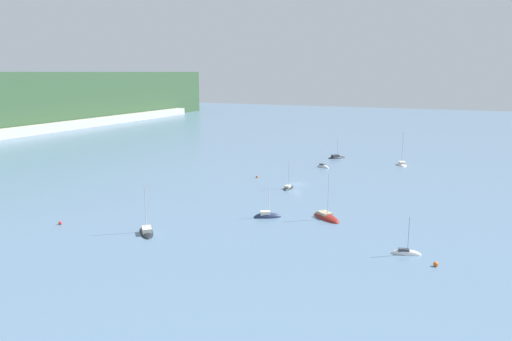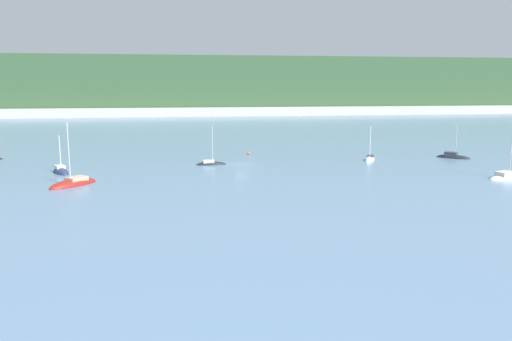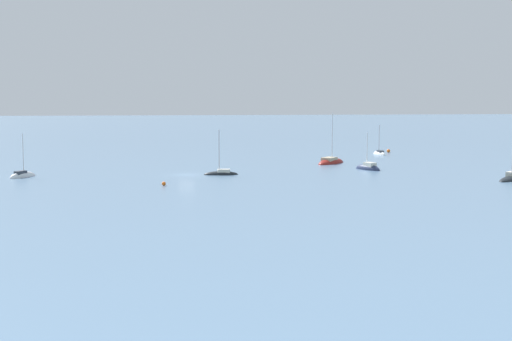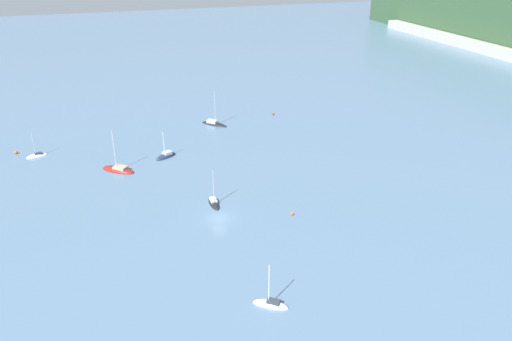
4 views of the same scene
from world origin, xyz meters
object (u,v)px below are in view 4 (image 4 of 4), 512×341
object	(u,v)px
sailboat_3	(37,156)
mooring_buoy_1	(16,152)
mooring_buoy_2	(292,214)
sailboat_6	(271,305)
mooring_buoy_0	(273,114)
sailboat_0	(166,157)
sailboat_7	(214,124)
sailboat_5	(214,203)
sailboat_1	(119,170)

from	to	relation	value
sailboat_3	mooring_buoy_1	distance (m)	6.00
mooring_buoy_2	sailboat_3	bearing A→B (deg)	-133.82
sailboat_3	sailboat_6	xyz separation A→B (m)	(67.50, 34.30, 0.01)
mooring_buoy_0	mooring_buoy_2	bearing A→B (deg)	-16.95
sailboat_0	sailboat_7	xyz separation A→B (m)	(-18.45, 16.45, 0.04)
sailboat_5	sailboat_6	size ratio (longest dim) A/B	1.02
sailboat_0	mooring_buoy_2	world-z (taller)	sailboat_0
sailboat_3	mooring_buoy_2	distance (m)	64.93
sailboat_1	sailboat_6	size ratio (longest dim) A/B	1.34
sailboat_1	sailboat_0	bearing A→B (deg)	-118.93
mooring_buoy_0	mooring_buoy_1	xyz separation A→B (m)	(7.56, -68.81, 0.06)
sailboat_0	sailboat_7	size ratio (longest dim) A/B	0.73
sailboat_0	sailboat_6	size ratio (longest dim) A/B	0.95
sailboat_1	mooring_buoy_0	world-z (taller)	sailboat_1
mooring_buoy_2	sailboat_5	bearing A→B (deg)	-125.00
sailboat_0	mooring_buoy_0	world-z (taller)	sailboat_0
sailboat_6	sailboat_0	bearing A→B (deg)	-49.89
sailboat_5	sailboat_1	bearing A→B (deg)	-143.61
sailboat_5	mooring_buoy_1	distance (m)	55.41
sailboat_3	sailboat_7	distance (m)	46.14
sailboat_5	mooring_buoy_0	size ratio (longest dim) A/B	12.32
sailboat_1	mooring_buoy_2	xyz separation A→B (m)	(30.60, 29.21, 0.21)
sailboat_6	mooring_buoy_2	bearing A→B (deg)	-84.34
sailboat_7	mooring_buoy_2	world-z (taller)	sailboat_7
sailboat_7	sailboat_3	bearing A→B (deg)	-120.86
mooring_buoy_0	sailboat_7	bearing A→B (deg)	-81.74
sailboat_6	sailboat_7	world-z (taller)	sailboat_7
sailboat_6	sailboat_3	bearing A→B (deg)	-28.29
sailboat_5	sailboat_7	distance (m)	45.73
sailboat_1	sailboat_6	world-z (taller)	sailboat_1
sailboat_7	mooring_buoy_2	size ratio (longest dim) A/B	17.16
sailboat_0	sailboat_3	world-z (taller)	sailboat_0
sailboat_3	sailboat_7	world-z (taller)	sailboat_7
sailboat_5	sailboat_6	world-z (taller)	sailboat_5
mooring_buoy_2	sailboat_1	bearing A→B (deg)	-136.33
mooring_buoy_0	sailboat_3	bearing A→B (deg)	-80.23
sailboat_0	sailboat_6	bearing A→B (deg)	66.59
sailboat_7	sailboat_6	bearing A→B (deg)	-49.56
sailboat_6	sailboat_5	bearing A→B (deg)	-54.75
sailboat_1	mooring_buoy_0	bearing A→B (deg)	-110.69
sailboat_1	sailboat_7	world-z (taller)	sailboat_7
sailboat_5	mooring_buoy_1	bearing A→B (deg)	-136.13
sailboat_1	sailboat_7	xyz separation A→B (m)	(-22.67, 27.75, 0.06)
sailboat_0	mooring_buoy_2	distance (m)	39.16
sailboat_0	sailboat_3	bearing A→B (deg)	-48.06
sailboat_3	sailboat_6	world-z (taller)	sailboat_6
sailboat_5	mooring_buoy_1	xyz separation A→B (m)	(-39.43, -38.94, 0.27)
sailboat_0	mooring_buoy_0	distance (m)	40.87
sailboat_6	mooring_buoy_1	size ratio (longest dim) A/B	10.26
sailboat_1	mooring_buoy_2	distance (m)	42.31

